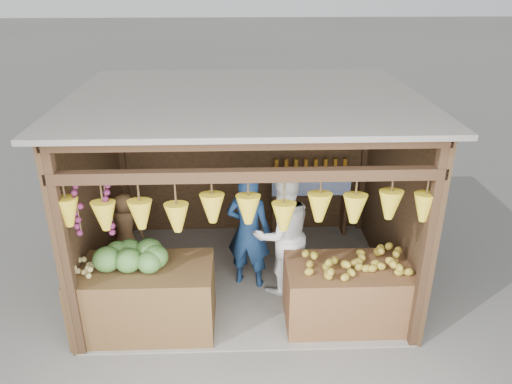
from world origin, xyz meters
TOP-DOWN VIEW (x-y plane):
  - ground at (0.00, 0.00)m, footprint 80.00×80.00m
  - stall_structure at (-0.03, -0.04)m, footprint 4.30×3.30m
  - back_shelf at (1.05, 1.28)m, footprint 1.25×0.32m
  - counter_left at (-1.25, -1.03)m, footprint 1.65×0.85m
  - counter_right at (1.22, -0.97)m, footprint 1.51×0.85m
  - stool at (-1.69, 0.19)m, footprint 0.29×0.29m
  - man_standing at (0.03, -0.12)m, footprint 0.70×0.57m
  - woman_standing at (0.47, -0.26)m, footprint 1.02×0.92m
  - vendor_seated at (-1.69, 0.19)m, footprint 0.56×0.44m
  - melon_pile at (-1.31, -0.99)m, footprint 1.00×0.50m
  - tanfruit_pile at (-1.87, -1.08)m, footprint 0.34×0.40m
  - mango_pile at (1.28, -0.98)m, footprint 1.40×0.64m

SIDE VIEW (x-z plane):
  - ground at x=0.00m, z-range 0.00..0.00m
  - stool at x=-1.69m, z-range 0.00..0.28m
  - counter_right at x=1.22m, z-range 0.00..0.79m
  - counter_left at x=-1.25m, z-range 0.00..0.88m
  - vendor_seated at x=-1.69m, z-range 0.28..1.28m
  - man_standing at x=0.03m, z-range 0.00..1.67m
  - woman_standing at x=0.47m, z-range 0.00..1.73m
  - back_shelf at x=1.05m, z-range 0.21..1.54m
  - mango_pile at x=1.28m, z-range 0.79..1.01m
  - tanfruit_pile at x=-1.87m, z-range 0.88..1.01m
  - melon_pile at x=-1.31m, z-range 0.88..1.20m
  - stall_structure at x=-0.03m, z-range 0.34..3.00m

